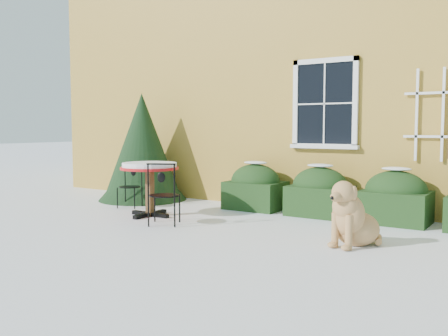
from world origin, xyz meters
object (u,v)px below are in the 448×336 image
Objects in this scene: evergreen_shrub at (142,157)px; patio_chair_far at (130,185)px; bistro_table at (150,172)px; dog at (352,219)px; patio_chair_near at (164,194)px.

evergreen_shrub is 1.13m from patio_chair_far.
bistro_table is 1.19m from patio_chair_far.
dog is at bearing -28.88° from patio_chair_far.
evergreen_shrub is 2.66× the size of patio_chair_far.
evergreen_shrub is at bearing 176.51° from dog.
patio_chair_near reaches higher than bistro_table.
evergreen_shrub is at bearing -68.82° from patio_chair_near.
patio_chair_far is at bearing -175.08° from dog.
evergreen_shrub is 2.95m from patio_chair_near.
dog is at bearing -18.00° from evergreen_shrub.
dog is (4.67, -0.79, -0.07)m from patio_chair_far.
patio_chair_far is at bearing -61.07° from evergreen_shrub.
evergreen_shrub is 2.28× the size of patio_chair_near.
patio_chair_near is 1.17× the size of patio_chair_far.
patio_chair_near is (0.72, -0.48, -0.28)m from bistro_table.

